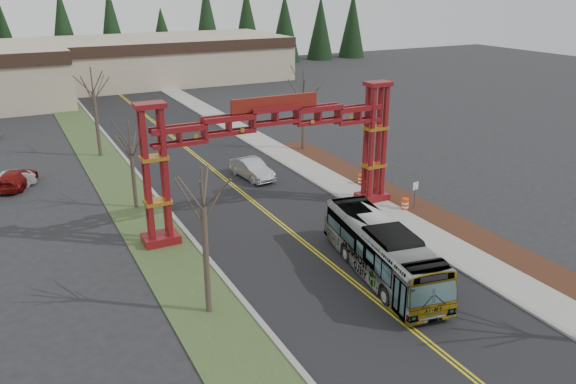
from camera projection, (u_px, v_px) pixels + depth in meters
ground at (464, 371)px, 23.60m from camera, size 200.00×200.00×0.00m
road at (237, 189)px, 44.43m from camera, size 12.00×110.00×0.02m
lane_line_left at (236, 189)px, 44.37m from camera, size 0.12×100.00×0.01m
lane_line_right at (238, 188)px, 44.47m from camera, size 0.12×100.00×0.01m
curb_right at (305, 177)px, 47.04m from camera, size 0.30×110.00×0.15m
sidewalk_right at (320, 174)px, 47.66m from camera, size 2.60×110.00×0.14m
landscape_strip at (472, 234)px, 36.28m from camera, size 2.60×50.00×0.12m
grass_median at (136, 206)px, 40.99m from camera, size 4.00×110.00×0.08m
curb_left at (161, 201)px, 41.77m from camera, size 0.30×110.00×0.15m
gateway_arch at (275, 136)px, 36.50m from camera, size 18.20×1.60×8.90m
retail_building_east at (166, 59)px, 93.27m from camera, size 38.00×20.30×7.00m
conifer_treeline at (91, 37)px, 98.08m from camera, size 116.10×5.60×13.00m
transit_bus at (382, 250)px, 30.83m from camera, size 4.31×11.17×3.04m
silver_sedan at (252, 169)px, 46.61m from camera, size 2.31×5.10×1.62m
parked_car_near_b at (7, 181)px, 44.22m from camera, size 4.27×2.38×1.33m
parked_car_mid_a at (16, 178)px, 44.69m from camera, size 3.81×5.29×1.42m
bare_tree_median_near at (203, 208)px, 25.88m from camera, size 2.97×2.97×7.57m
bare_tree_median_mid at (131, 148)px, 39.16m from camera, size 2.89×2.89×6.47m
bare_tree_median_far at (93, 92)px, 50.74m from camera, size 3.35×3.35×8.29m
bare_tree_right_far at (303, 93)px, 52.95m from camera, size 3.21×3.21×7.73m
street_sign at (415, 190)px, 39.87m from camera, size 0.48×0.10×2.10m
barrel_south at (405, 205)px, 40.04m from camera, size 0.50×0.50×0.93m
barrel_mid at (368, 179)px, 45.04m from camera, size 0.59×0.59×1.09m
barrel_north at (361, 180)px, 45.11m from camera, size 0.48×0.48×0.89m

